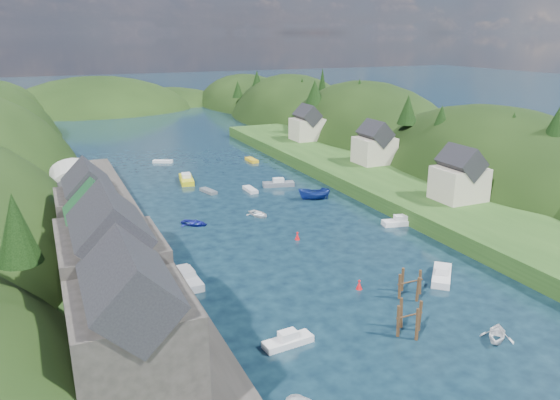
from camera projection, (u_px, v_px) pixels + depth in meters
name	position (u px, v px, depth m)	size (l,w,h in m)	color
ground	(230.00, 188.00, 97.82)	(600.00, 600.00, 0.00)	black
hillside_right	(366.00, 172.00, 139.34)	(36.00, 245.56, 48.00)	black
far_hills	(129.00, 135.00, 209.76)	(103.00, 68.00, 44.00)	black
hill_trees	(212.00, 115.00, 108.38)	(90.96, 146.90, 12.57)	black
quay_left	(116.00, 269.00, 61.99)	(12.00, 110.00, 2.00)	#2D2B28
terrace_left_grass	(50.00, 278.00, 59.20)	(12.00, 110.00, 2.50)	#234719
quayside_buildings	(109.00, 268.00, 47.55)	(8.00, 35.84, 12.90)	#2D2B28
boat_sheds	(79.00, 192.00, 76.56)	(7.00, 21.00, 7.50)	#2D2D30
terrace_right	(379.00, 181.00, 98.47)	(16.00, 120.00, 2.40)	#234719
right_bank_cottages	(369.00, 146.00, 105.55)	(9.00, 59.24, 8.41)	beige
piling_cluster_near	(409.00, 321.00, 50.33)	(2.87, 2.71, 3.64)	#382314
piling_cluster_far	(410.00, 287.00, 57.53)	(3.15, 2.94, 3.33)	#382314
channel_buoy_near	(359.00, 285.00, 59.27)	(0.70, 0.70, 1.10)	red
channel_buoy_far	(297.00, 236.00, 73.50)	(0.70, 0.70, 1.10)	red
moored_boats	(290.00, 242.00, 71.09)	(37.34, 92.62, 2.42)	silver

